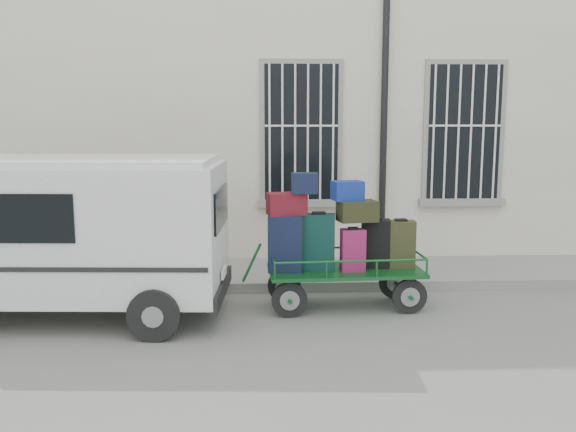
% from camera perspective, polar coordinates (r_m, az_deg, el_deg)
% --- Properties ---
extents(ground, '(80.00, 80.00, 0.00)m').
position_cam_1_polar(ground, '(8.07, 5.43, -9.42)').
color(ground, slate).
rests_on(ground, ground).
extents(building, '(24.00, 5.15, 6.00)m').
position_cam_1_polar(building, '(13.13, 2.24, 11.02)').
color(building, beige).
rests_on(building, ground).
extents(sidewalk, '(24.00, 1.70, 0.15)m').
position_cam_1_polar(sidewalk, '(10.15, 3.70, -5.09)').
color(sidewalk, gray).
rests_on(sidewalk, ground).
extents(luggage_cart, '(2.40, 1.03, 1.81)m').
position_cam_1_polar(luggage_cart, '(8.44, 4.48, -2.55)').
color(luggage_cart, black).
rests_on(luggage_cart, ground).
extents(van, '(4.12, 2.02, 2.03)m').
position_cam_1_polar(van, '(8.45, -19.41, -0.95)').
color(van, white).
rests_on(van, ground).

